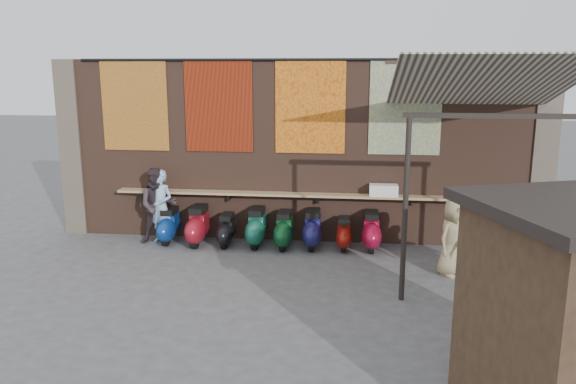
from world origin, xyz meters
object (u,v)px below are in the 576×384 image
object	(u,v)px
shopper_navy	(520,253)
scooter_stool_2	(227,230)
scooter_stool_1	(198,226)
shopper_tan	(453,238)
scooter_stool_4	(284,230)
scooter_stool_7	(371,231)
diner_right	(158,206)
shelf_box	(384,190)
scooter_stool_3	(257,228)
scooter_stool_0	(169,226)
scooter_stool_6	(344,234)
diner_left	(161,207)
scooter_stool_5	(313,229)

from	to	relation	value
shopper_navy	scooter_stool_2	bearing A→B (deg)	-28.76
scooter_stool_1	shopper_tan	distance (m)	5.37
scooter_stool_4	scooter_stool_7	distance (m)	1.87
diner_right	shopper_navy	distance (m)	7.41
diner_right	shelf_box	bearing A→B (deg)	-15.39
shelf_box	scooter_stool_3	size ratio (longest dim) A/B	0.69
shopper_navy	shopper_tan	distance (m)	1.31
shelf_box	shopper_navy	distance (m)	3.35
scooter_stool_0	shopper_tan	size ratio (longest dim) A/B	0.56
scooter_stool_7	scooter_stool_6	bearing A→B (deg)	-176.92
scooter_stool_0	scooter_stool_3	xyz separation A→B (m)	(1.97, -0.02, 0.03)
scooter_stool_3	diner_left	size ratio (longest dim) A/B	0.53
scooter_stool_1	scooter_stool_6	bearing A→B (deg)	1.08
scooter_stool_1	scooter_stool_3	world-z (taller)	scooter_stool_1
scooter_stool_5	scooter_stool_6	xyz separation A→B (m)	(0.67, -0.03, -0.07)
scooter_stool_3	scooter_stool_5	size ratio (longest dim) A/B	1.01
scooter_stool_2	scooter_stool_3	world-z (taller)	scooter_stool_3
scooter_stool_0	shopper_navy	size ratio (longest dim) A/B	0.52
scooter_stool_2	scooter_stool_6	distance (m)	2.55
scooter_stool_7	diner_right	xyz separation A→B (m)	(-4.67, -0.04, 0.44)
shopper_tan	scooter_stool_1	bearing A→B (deg)	122.20
shopper_navy	scooter_stool_0	bearing A→B (deg)	-25.51
scooter_stool_2	diner_left	bearing A→B (deg)	178.18
scooter_stool_1	shopper_navy	world-z (taller)	shopper_navy
diner_right	scooter_stool_0	bearing A→B (deg)	-11.15
shelf_box	diner_left	xyz separation A→B (m)	(-4.85, -0.30, -0.43)
scooter_stool_3	diner_left	world-z (taller)	diner_left
shopper_navy	scooter_stool_4	bearing A→B (deg)	-34.33
diner_right	scooter_stool_5	bearing A→B (deg)	-18.25
scooter_stool_7	shopper_tan	size ratio (longest dim) A/B	0.59
scooter_stool_0	scooter_stool_1	size ratio (longest dim) A/B	0.91
scooter_stool_4	shopper_navy	xyz separation A→B (m)	(4.26, -2.17, 0.38)
scooter_stool_4	scooter_stool_5	xyz separation A→B (m)	(0.61, 0.08, 0.01)
scooter_stool_3	shopper_navy	distance (m)	5.37
diner_right	scooter_stool_2	bearing A→B (deg)	-20.64
shelf_box	diner_left	distance (m)	4.87
scooter_stool_2	scooter_stool_4	xyz separation A→B (m)	(1.27, 0.00, 0.04)
scooter_stool_0	scooter_stool_6	bearing A→B (deg)	-0.30
scooter_stool_1	scooter_stool_4	world-z (taller)	scooter_stool_1
scooter_stool_0	scooter_stool_7	xyz separation A→B (m)	(4.44, 0.01, 0.02)
diner_right	shopper_tan	bearing A→B (deg)	-30.99
scooter_stool_7	scooter_stool_2	bearing A→B (deg)	-178.38
shelf_box	scooter_stool_2	world-z (taller)	shelf_box
scooter_stool_1	scooter_stool_2	bearing A→B (deg)	0.24
scooter_stool_0	scooter_stool_4	size ratio (longest dim) A/B	0.98
scooter_stool_7	shopper_tan	distance (m)	2.01
diner_right	shopper_navy	xyz separation A→B (m)	(7.07, -2.22, -0.07)
scooter_stool_6	shopper_navy	size ratio (longest dim) A/B	0.46
shopper_tan	scooter_stool_4	bearing A→B (deg)	114.89
scooter_stool_7	shopper_tan	world-z (taller)	shopper_tan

